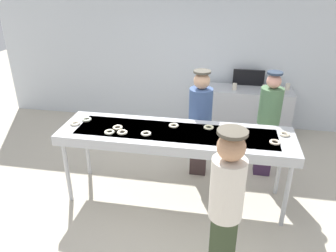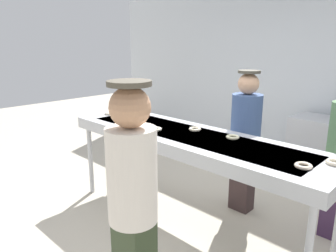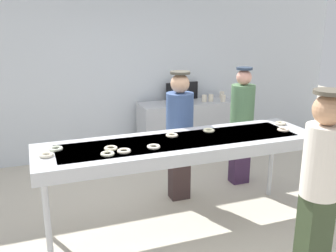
% 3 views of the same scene
% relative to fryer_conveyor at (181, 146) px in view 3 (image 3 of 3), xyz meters
% --- Properties ---
extents(ground_plane, '(16.00, 16.00, 0.00)m').
position_rel_fryer_conveyor_xyz_m(ground_plane, '(0.00, 0.00, -0.93)').
color(ground_plane, beige).
extents(back_wall, '(8.00, 0.12, 2.80)m').
position_rel_fryer_conveyor_xyz_m(back_wall, '(0.00, 2.59, 0.47)').
color(back_wall, silver).
rests_on(back_wall, ground).
extents(fryer_conveyor, '(2.96, 0.81, 1.00)m').
position_rel_fryer_conveyor_xyz_m(fryer_conveyor, '(0.00, 0.00, 0.00)').
color(fryer_conveyor, '#B7BABF').
rests_on(fryer_conveyor, ground).
extents(sugar_donut_0, '(0.14, 0.14, 0.03)m').
position_rel_fryer_conveyor_xyz_m(sugar_donut_0, '(1.20, -0.10, 0.08)').
color(sugar_donut_0, '#FEE6C6').
rests_on(sugar_donut_0, fryer_conveyor).
extents(sugar_donut_1, '(0.18, 0.18, 0.03)m').
position_rel_fryer_conveyor_xyz_m(sugar_donut_1, '(0.41, 0.17, 0.08)').
color(sugar_donut_1, '#F9F4C3').
rests_on(sugar_donut_1, fryer_conveyor).
extents(sugar_donut_2, '(0.17, 0.17, 0.03)m').
position_rel_fryer_conveyor_xyz_m(sugar_donut_2, '(-1.24, 0.12, 0.08)').
color(sugar_donut_2, white).
rests_on(sugar_donut_2, fryer_conveyor).
extents(sugar_donut_3, '(0.16, 0.16, 0.03)m').
position_rel_fryer_conveyor_xyz_m(sugar_donut_3, '(-0.05, 0.14, 0.08)').
color(sugar_donut_3, '#FCEFC9').
rests_on(sugar_donut_3, fryer_conveyor).
extents(sugar_donut_4, '(0.13, 0.13, 0.03)m').
position_rel_fryer_conveyor_xyz_m(sugar_donut_4, '(1.34, 0.14, 0.08)').
color(sugar_donut_4, '#F6E5C4').
rests_on(sugar_donut_4, fryer_conveyor).
extents(sugar_donut_5, '(0.17, 0.17, 0.03)m').
position_rel_fryer_conveyor_xyz_m(sugar_donut_5, '(-0.80, -0.19, 0.08)').
color(sugar_donut_5, '#F4F1CD').
rests_on(sugar_donut_5, fryer_conveyor).
extents(sugar_donut_6, '(0.18, 0.18, 0.03)m').
position_rel_fryer_conveyor_xyz_m(sugar_donut_6, '(-0.35, -0.15, 0.08)').
color(sugar_donut_6, white).
rests_on(sugar_donut_6, fryer_conveyor).
extents(sugar_donut_7, '(0.13, 0.13, 0.03)m').
position_rel_fryer_conveyor_xyz_m(sugar_donut_7, '(-0.64, -0.17, 0.08)').
color(sugar_donut_7, '#FAECCC').
rests_on(sugar_donut_7, fryer_conveyor).
extents(sugar_donut_8, '(0.15, 0.15, 0.03)m').
position_rel_fryer_conveyor_xyz_m(sugar_donut_8, '(-0.74, -0.05, 0.08)').
color(sugar_donut_8, '#F5E7C2').
rests_on(sugar_donut_8, fryer_conveyor).
extents(sugar_donut_9, '(0.17, 0.17, 0.03)m').
position_rel_fryer_conveyor_xyz_m(sugar_donut_9, '(-1.33, -0.03, 0.08)').
color(sugar_donut_9, white).
rests_on(sugar_donut_9, fryer_conveyor).
extents(worker_baker, '(0.33, 0.33, 1.62)m').
position_rel_fryer_conveyor_xyz_m(worker_baker, '(0.25, 0.66, -0.02)').
color(worker_baker, '#382929').
rests_on(worker_baker, ground).
extents(worker_assistant, '(0.32, 0.32, 1.61)m').
position_rel_fryer_conveyor_xyz_m(worker_assistant, '(1.22, 0.82, -0.04)').
color(worker_assistant, '#3C2444').
rests_on(worker_assistant, ground).
extents(customer_waiting, '(0.30, 0.30, 1.71)m').
position_rel_fryer_conveyor_xyz_m(customer_waiting, '(0.66, -1.29, 0.02)').
color(customer_waiting, '#313E26').
rests_on(customer_waiting, ground).
extents(prep_counter, '(1.59, 0.56, 0.90)m').
position_rel_fryer_conveyor_xyz_m(prep_counter, '(0.99, 2.14, -0.48)').
color(prep_counter, '#B7BABF').
rests_on(prep_counter, ground).
extents(paper_cup_0, '(0.08, 0.08, 0.11)m').
position_rel_fryer_conveyor_xyz_m(paper_cup_0, '(1.38, 2.06, 0.02)').
color(paper_cup_0, beige).
rests_on(paper_cup_0, prep_counter).
extents(paper_cup_1, '(0.08, 0.08, 0.11)m').
position_rel_fryer_conveyor_xyz_m(paper_cup_1, '(0.74, 2.06, 0.02)').
color(paper_cup_1, beige).
rests_on(paper_cup_1, prep_counter).
extents(paper_cup_2, '(0.08, 0.08, 0.11)m').
position_rel_fryer_conveyor_xyz_m(paper_cup_2, '(1.56, 1.97, 0.02)').
color(paper_cup_2, beige).
rests_on(paper_cup_2, prep_counter).
extents(paper_cup_3, '(0.08, 0.08, 0.11)m').
position_rel_fryer_conveyor_xyz_m(paper_cup_3, '(1.68, 2.23, 0.02)').
color(paper_cup_3, beige).
rests_on(paper_cup_3, prep_counter).
extents(paper_cup_4, '(0.08, 0.08, 0.11)m').
position_rel_fryer_conveyor_xyz_m(paper_cup_4, '(1.26, 2.06, 0.02)').
color(paper_cup_4, beige).
rests_on(paper_cup_4, prep_counter).
extents(menu_display, '(0.56, 0.04, 0.29)m').
position_rel_fryer_conveyor_xyz_m(menu_display, '(0.99, 2.37, 0.11)').
color(menu_display, black).
rests_on(menu_display, prep_counter).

